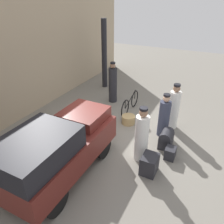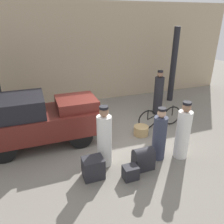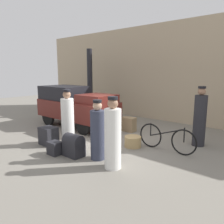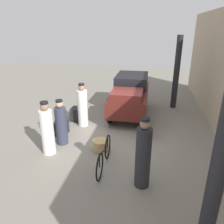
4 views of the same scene
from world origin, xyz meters
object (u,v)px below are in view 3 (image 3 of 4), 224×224
Objects in this scene: trunk_umber_medium at (129,124)px; porter_with_bicycle at (200,119)px; bicycle at (166,138)px; truck at (75,104)px; porter_lifting_near_truck at (68,120)px; conductor_in_dark_uniform at (113,136)px; trunk_wicker_pale at (55,148)px; suitcase_small_leather at (74,145)px; wicker_basket at (133,142)px; porter_carrying_trunk at (98,133)px; suitcase_tan_flat at (49,136)px.

porter_with_bicycle is at bearing 1.12° from trunk_umber_medium.
porter_with_bicycle is at bearing 63.34° from bicycle.
bicycle is 0.96× the size of porter_with_bicycle.
porter_lifting_near_truck is at bearing -46.09° from truck.
conductor_in_dark_uniform is 4.58× the size of trunk_wicker_pale.
bicycle is 4.73× the size of trunk_wicker_pale.
porter_lifting_near_truck reaches higher than suitcase_small_leather.
bicycle is 3.09m from porter_lifting_near_truck.
porter_carrying_trunk is at bearing -96.62° from wicker_basket.
wicker_basket is 1.36× the size of trunk_wicker_pale.
conductor_in_dark_uniform reaches higher than suitcase_tan_flat.
suitcase_small_leather is (-0.81, -1.69, 0.15)m from wicker_basket.
conductor_in_dark_uniform is 2.78× the size of suitcase_small_leather.
conductor_in_dark_uniform is 1.40m from suitcase_small_leather.
suitcase_small_leather is at bearing -41.34° from truck.
trunk_wicker_pale is at bearing -151.61° from suitcase_small_leather.
conductor_in_dark_uniform is at bearing -108.53° from porter_with_bicycle.
wicker_basket is 0.32× the size of porter_carrying_trunk.
suitcase_tan_flat is (1.21, -2.16, -0.66)m from truck.
trunk_wicker_pale is at bearing -123.71° from wicker_basket.
bicycle reaches higher than trunk_wicker_pale.
wicker_basket is at bearing -136.41° from porter_with_bicycle.
bicycle is at bearing -3.44° from truck.
truck is 3.51m from suitcase_small_leather.
wicker_basket is at bearing 33.35° from porter_lifting_near_truck.
trunk_umber_medium is (-2.11, 1.05, -0.10)m from bicycle.
truck is 9.47× the size of trunk_wicker_pale.
trunk_umber_medium is at bearing 70.79° from suitcase_tan_flat.
porter_lifting_near_truck is (-1.57, 0.26, 0.08)m from porter_carrying_trunk.
truck is 6.37× the size of suitcase_tan_flat.
suitcase_small_leather reaches higher than suitcase_tan_flat.
suitcase_small_leather is at bearing 28.39° from trunk_wicker_pale.
wicker_basket is 0.93× the size of trunk_umber_medium.
porter_lifting_near_truck is at bearing 117.35° from trunk_wicker_pale.
porter_with_bicycle reaches higher than bicycle.
truck is 2.00× the size of bicycle.
suitcase_tan_flat is at bearing -60.74° from truck.
suitcase_small_leather is at bearing -126.53° from porter_with_bicycle.
bicycle is 1.33m from porter_with_bicycle.
trunk_wicker_pale is at bearing -134.64° from bicycle.
truck is 4.39m from bicycle.
porter_lifting_near_truck is 2.64m from trunk_umber_medium.
bicycle is 3.22m from trunk_wicker_pale.
porter_with_bicycle is 2.73m from trunk_umber_medium.
porter_lifting_near_truck is (-1.73, -1.14, 0.64)m from wicker_basket.
truck is 6.97× the size of wicker_basket.
wicker_basket is at bearing 107.73° from conductor_in_dark_uniform.
trunk_wicker_pale is at bearing -50.66° from truck.
wicker_basket is (-0.95, -0.33, -0.22)m from bicycle.
porter_carrying_trunk is 2.86× the size of trunk_umber_medium.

